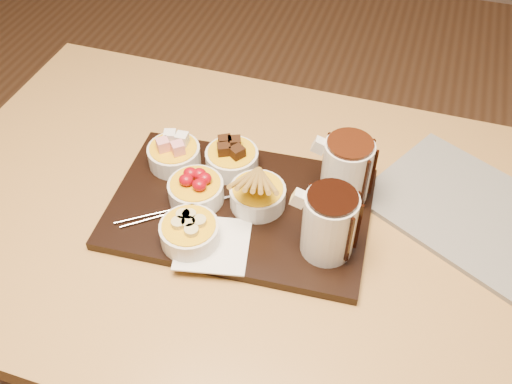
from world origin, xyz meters
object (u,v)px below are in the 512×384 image
(dining_table, at_px, (243,245))
(newspaper, at_px, (466,208))
(bowl_strawberries, at_px, (196,191))
(pitcher_milk_chocolate, at_px, (346,171))
(pitcher_dark_chocolate, at_px, (329,224))
(serving_board, at_px, (240,208))

(dining_table, bearing_deg, newspaper, 18.38)
(bowl_strawberries, height_order, newspaper, bowl_strawberries)
(dining_table, relative_size, pitcher_milk_chocolate, 10.05)
(pitcher_dark_chocolate, xyz_separation_m, pitcher_milk_chocolate, (0.00, 0.13, 0.00))
(dining_table, relative_size, serving_board, 2.61)
(dining_table, xyz_separation_m, serving_board, (-0.00, -0.00, 0.11))
(serving_board, height_order, bowl_strawberries, bowl_strawberries)
(bowl_strawberries, bearing_deg, pitcher_dark_chocolate, -8.76)
(serving_board, distance_m, pitcher_dark_chocolate, 0.19)
(dining_table, height_order, serving_board, serving_board)
(dining_table, bearing_deg, serving_board, -155.12)
(pitcher_milk_chocolate, xyz_separation_m, newspaper, (0.22, 0.05, -0.07))
(serving_board, xyz_separation_m, pitcher_dark_chocolate, (0.17, -0.05, 0.07))
(serving_board, height_order, pitcher_milk_chocolate, pitcher_milk_chocolate)
(bowl_strawberries, distance_m, pitcher_dark_chocolate, 0.25)
(pitcher_dark_chocolate, relative_size, newspaper, 0.37)
(bowl_strawberries, xyz_separation_m, newspaper, (0.47, 0.14, -0.03))
(serving_board, distance_m, bowl_strawberries, 0.08)
(serving_board, relative_size, newspaper, 1.44)
(dining_table, relative_size, pitcher_dark_chocolate, 10.05)
(dining_table, distance_m, serving_board, 0.11)
(bowl_strawberries, distance_m, pitcher_milk_chocolate, 0.27)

